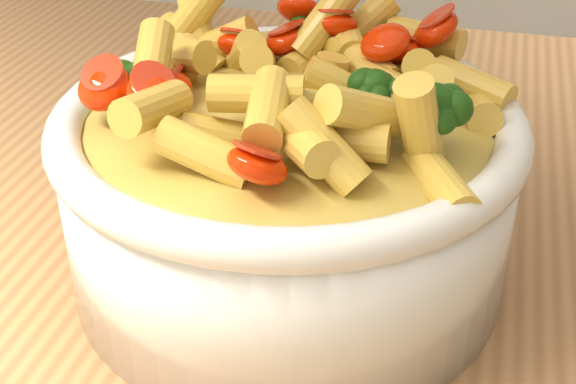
# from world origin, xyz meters

# --- Properties ---
(table) EXTENTS (1.20, 0.80, 0.90)m
(table) POSITION_xyz_m (0.00, 0.00, 0.80)
(table) COLOR #B27C4C
(table) RESTS_ON ground
(serving_bowl) EXTENTS (0.26, 0.26, 0.11)m
(serving_bowl) POSITION_xyz_m (-0.00, -0.04, 0.96)
(serving_bowl) COLOR white
(serving_bowl) RESTS_ON table
(pasta_salad) EXTENTS (0.20, 0.20, 0.05)m
(pasta_salad) POSITION_xyz_m (-0.00, -0.04, 1.02)
(pasta_salad) COLOR #EDB74B
(pasta_salad) RESTS_ON serving_bowl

